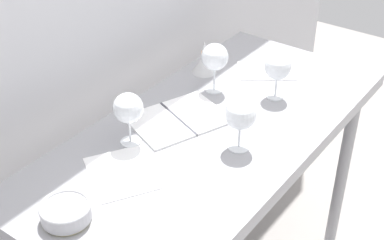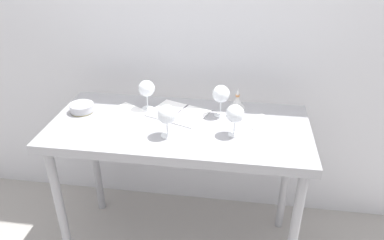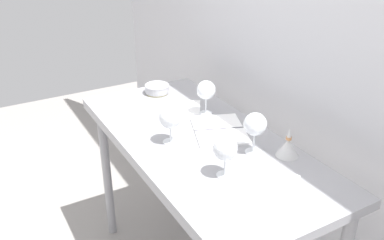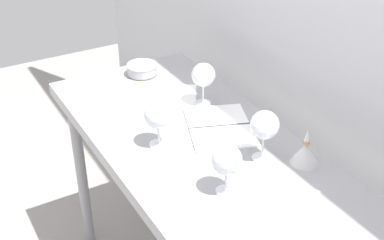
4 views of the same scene
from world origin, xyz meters
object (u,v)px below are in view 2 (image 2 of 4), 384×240
object	(u,v)px
wine_glass_far_right	(221,95)
tasting_sheet_lower	(263,125)
wine_glass_near_right	(235,114)
decanter_funnel	(237,102)
wine_glass_far_left	(147,89)
tasting_sheet_upper	(121,113)
open_notebook	(178,113)
tasting_bowl	(82,107)
wine_glass_near_center	(167,115)

from	to	relation	value
wine_glass_far_right	tasting_sheet_lower	xyz separation A→B (m)	(0.24, -0.08, -0.13)
wine_glass_near_right	wine_glass_far_right	world-z (taller)	wine_glass_far_right
wine_glass_near_right	wine_glass_far_right	size ratio (longest dim) A/B	0.93
decanter_funnel	wine_glass_far_left	bearing A→B (deg)	-171.11
tasting_sheet_upper	decanter_funnel	xyz separation A→B (m)	(0.65, 0.16, 0.04)
open_notebook	tasting_bowl	bearing A→B (deg)	-153.21
tasting_sheet_upper	wine_glass_near_right	bearing A→B (deg)	18.04
wine_glass_far_right	wine_glass_far_left	distance (m)	0.43
wine_glass_near_center	open_notebook	size ratio (longest dim) A/B	0.47
wine_glass_far_left	tasting_sheet_upper	distance (m)	0.20
wine_glass_far_left	tasting_bowl	world-z (taller)	wine_glass_far_left
wine_glass_near_right	tasting_sheet_lower	size ratio (longest dim) A/B	0.79
wine_glass_near_right	tasting_sheet_upper	xyz separation A→B (m)	(-0.65, 0.15, -0.12)
wine_glass_near_center	wine_glass_far_right	size ratio (longest dim) A/B	0.95
tasting_sheet_upper	wine_glass_far_left	bearing A→B (deg)	62.41
open_notebook	tasting_sheet_upper	xyz separation A→B (m)	(-0.32, -0.04, -0.00)
tasting_sheet_upper	tasting_sheet_lower	distance (m)	0.80
open_notebook	decanter_funnel	xyz separation A→B (m)	(0.33, 0.12, 0.03)
wine_glass_near_right	wine_glass_far_left	world-z (taller)	wine_glass_far_left
wine_glass_near_right	tasting_sheet_upper	bearing A→B (deg)	167.05
wine_glass_near_center	decanter_funnel	xyz separation A→B (m)	(0.34, 0.37, -0.08)
wine_glass_far_right	open_notebook	distance (m)	0.27
tasting_bowl	decanter_funnel	world-z (taller)	decanter_funnel
open_notebook	tasting_sheet_upper	distance (m)	0.32
open_notebook	decanter_funnel	bearing A→B (deg)	41.67
wine_glass_far_right	wine_glass_far_left	world-z (taller)	wine_glass_far_right
decanter_funnel	tasting_bowl	bearing A→B (deg)	-168.46
wine_glass_near_center	open_notebook	world-z (taller)	wine_glass_near_center
wine_glass_far_left	tasting_sheet_upper	world-z (taller)	wine_glass_far_left
wine_glass_far_left	open_notebook	xyz separation A→B (m)	(0.19, -0.04, -0.12)
decanter_funnel	tasting_sheet_upper	bearing A→B (deg)	-165.96
wine_glass_far_right	tasting_sheet_upper	xyz separation A→B (m)	(-0.56, -0.06, -0.13)
wine_glass_near_right	wine_glass_far_right	xyz separation A→B (m)	(-0.09, 0.20, 0.01)
wine_glass_far_right	wine_glass_far_left	bearing A→B (deg)	176.48
wine_glass_near_right	open_notebook	xyz separation A→B (m)	(-0.32, 0.19, -0.11)
wine_glass_far_right	tasting_sheet_upper	distance (m)	0.58
wine_glass_far_right	decanter_funnel	world-z (taller)	wine_glass_far_right
open_notebook	wine_glass_near_right	bearing A→B (deg)	-9.06
open_notebook	decanter_funnel	world-z (taller)	decanter_funnel
wine_glass_near_center	tasting_sheet_upper	size ratio (longest dim) A/B	0.78
wine_glass_near_center	tasting_sheet_lower	world-z (taller)	wine_glass_near_center
open_notebook	tasting_bowl	distance (m)	0.55
wine_glass_near_right	wine_glass_near_center	bearing A→B (deg)	-170.03
wine_glass_far_left	tasting_sheet_upper	bearing A→B (deg)	-148.59
open_notebook	tasting_sheet_lower	world-z (taller)	open_notebook
wine_glass_far_left	tasting_sheet_lower	bearing A→B (deg)	-9.27
tasting_sheet_upper	open_notebook	bearing A→B (deg)	37.90
tasting_sheet_upper	tasting_sheet_lower	size ratio (longest dim) A/B	1.04
wine_glass_near_right	tasting_sheet_upper	world-z (taller)	wine_glass_near_right
wine_glass_far_left	tasting_sheet_lower	xyz separation A→B (m)	(0.66, -0.11, -0.12)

